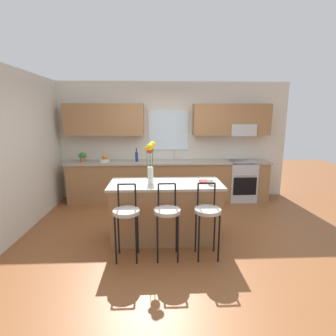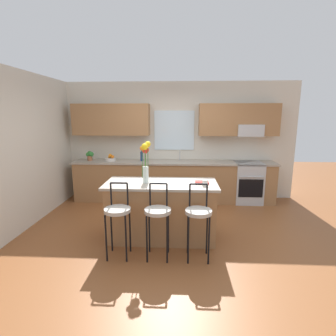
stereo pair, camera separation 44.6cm
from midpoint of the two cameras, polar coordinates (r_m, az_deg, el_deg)
ground_plane at (r=4.53m, az=3.40°, el=-13.96°), size 14.00×14.00×0.00m
wall_left at (r=5.09m, az=-26.63°, el=3.57°), size 0.12×4.60×2.70m
back_wall_assembly at (r=6.09m, az=3.79°, el=7.40°), size 5.60×0.50×2.70m
counter_run at (r=5.98m, az=3.39°, el=-2.84°), size 4.56×0.64×0.92m
sink_faucet at (r=6.00m, az=4.76°, el=3.00°), size 0.02×0.13×0.23m
oven_range at (r=6.20m, az=19.11°, el=-3.00°), size 0.60×0.64×0.92m
kitchen_island at (r=4.16m, az=1.60°, el=-9.37°), size 1.74×0.75×0.92m
bar_stool_near at (r=3.61m, az=-7.53°, el=-9.93°), size 0.36×0.36×1.04m
bar_stool_middle at (r=3.55m, az=1.37°, el=-10.19°), size 0.36×0.36×1.04m
bar_stool_far at (r=3.58m, az=10.34°, el=-10.20°), size 0.36×0.36×1.04m
flower_vase at (r=3.93m, az=-1.75°, el=2.13°), size 0.17×0.19×0.65m
mug_ceramic at (r=3.92m, az=11.39°, el=-3.24°), size 0.08×0.08×0.09m
cookbook at (r=4.04m, az=10.63°, el=-3.18°), size 0.20×0.15×0.03m
fruit_bowl_oranges at (r=6.04m, az=-10.51°, el=2.03°), size 0.24×0.24×0.16m
bottle_olive_oil at (r=5.90m, az=-3.65°, el=2.65°), size 0.06×0.06×0.30m
potted_plant_small at (r=6.16m, az=-14.88°, el=2.74°), size 0.19×0.13×0.22m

